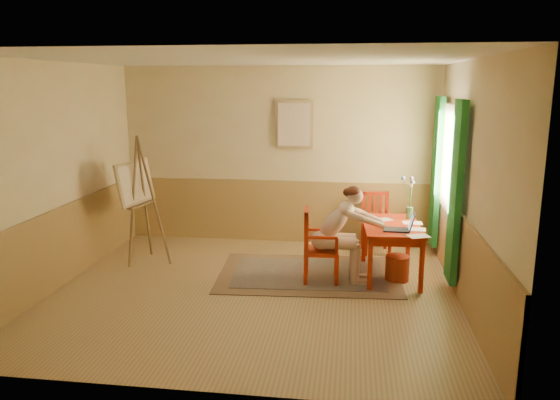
# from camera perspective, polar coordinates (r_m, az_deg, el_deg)

# --- Properties ---
(room) EXTENTS (5.04, 4.54, 2.84)m
(room) POSITION_cam_1_polar(r_m,az_deg,el_deg) (6.39, -2.88, 2.09)
(room) COLOR tan
(room) RESTS_ON ground
(wainscot) EXTENTS (5.00, 4.50, 1.00)m
(wainscot) POSITION_cam_1_polar(r_m,az_deg,el_deg) (7.35, -1.68, -3.73)
(wainscot) COLOR #AF8647
(wainscot) RESTS_ON room
(window) EXTENTS (0.12, 2.01, 2.20)m
(window) POSITION_cam_1_polar(r_m,az_deg,el_deg) (7.48, 17.30, 2.63)
(window) COLOR white
(window) RESTS_ON room
(wall_portrait) EXTENTS (0.60, 0.05, 0.76)m
(wall_portrait) POSITION_cam_1_polar(r_m,az_deg,el_deg) (8.45, 1.51, 8.02)
(wall_portrait) COLOR tan
(wall_portrait) RESTS_ON room
(rug) EXTENTS (2.50, 1.75, 0.02)m
(rug) POSITION_cam_1_polar(r_m,az_deg,el_deg) (7.33, 3.04, -7.84)
(rug) COLOR #8C7251
(rug) RESTS_ON room
(table) EXTENTS (0.78, 1.23, 0.72)m
(table) POSITION_cam_1_polar(r_m,az_deg,el_deg) (7.21, 11.75, -3.23)
(table) COLOR red
(table) RESTS_ON room
(chair_left) EXTENTS (0.46, 0.45, 0.96)m
(chair_left) POSITION_cam_1_polar(r_m,az_deg,el_deg) (6.96, 4.03, -4.87)
(chair_left) COLOR red
(chair_left) RESTS_ON room
(chair_back) EXTENTS (0.45, 0.46, 0.91)m
(chair_back) POSITION_cam_1_polar(r_m,az_deg,el_deg) (8.29, 10.16, -2.40)
(chair_back) COLOR red
(chair_back) RESTS_ON room
(figure) EXTENTS (0.95, 0.42, 1.28)m
(figure) POSITION_cam_1_polar(r_m,az_deg,el_deg) (6.89, 6.45, -3.16)
(figure) COLOR beige
(figure) RESTS_ON room
(laptop) EXTENTS (0.39, 0.24, 0.23)m
(laptop) POSITION_cam_1_polar(r_m,az_deg,el_deg) (6.90, 12.74, -2.81)
(laptop) COLOR #1E2338
(laptop) RESTS_ON table
(papers) EXTENTS (0.70, 1.03, 0.00)m
(papers) POSITION_cam_1_polar(r_m,az_deg,el_deg) (7.11, 13.32, -2.78)
(papers) COLOR white
(papers) RESTS_ON table
(vase) EXTENTS (0.21, 0.31, 0.59)m
(vase) POSITION_cam_1_polar(r_m,az_deg,el_deg) (7.52, 13.60, 0.11)
(vase) COLOR #3F724C
(vase) RESTS_ON table
(wastebasket) EXTENTS (0.33, 0.33, 0.33)m
(wastebasket) POSITION_cam_1_polar(r_m,az_deg,el_deg) (7.23, 12.34, -7.07)
(wastebasket) COLOR #B93D1F
(wastebasket) RESTS_ON room
(easel) EXTENTS (0.67, 0.82, 1.83)m
(easel) POSITION_cam_1_polar(r_m,az_deg,el_deg) (7.86, -14.90, 1.26)
(easel) COLOR brown
(easel) RESTS_ON room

